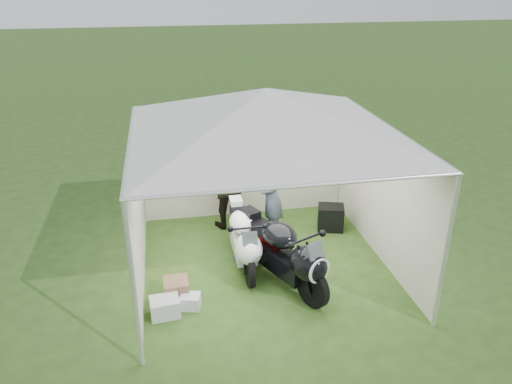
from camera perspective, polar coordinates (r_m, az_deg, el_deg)
The scene contains 11 objects.
ground at distance 8.55m, azimuth 1.01°, elevation -8.25°, with size 80.00×80.00×0.00m, color #2C481A.
canopy_tent at distance 7.52m, azimuth 1.10°, elevation 8.70°, with size 5.66×5.66×3.00m.
motorcycle_white at distance 8.24m, azimuth -1.41°, elevation -5.28°, with size 0.44×1.93×0.95m.
motorcycle_black at distance 7.73m, azimuth 3.41°, elevation -6.99°, with size 1.15×1.99×1.05m.
paddock_stand at distance 8.61m, azimuth -0.76°, elevation -6.68°, with size 0.45×0.28×0.34m, color #151DAD.
person_dark_jacket at distance 9.41m, azimuth -3.39°, elevation 1.19°, with size 0.89×0.69×1.83m, color black.
person_blue_jacket at distance 8.98m, azimuth 1.86°, elevation -0.55°, with size 0.60×0.40×1.66m, color slate.
equipment_box at distance 9.64m, azimuth 8.52°, elevation -2.91°, with size 0.48×0.38×0.48m, color black.
crate_0 at distance 7.46m, azimuth -10.37°, elevation -12.82°, with size 0.41×0.32×0.28m, color silver.
crate_1 at distance 7.74m, azimuth -9.08°, elevation -10.97°, with size 0.37×0.37×0.33m, color brown.
crate_2 at distance 7.57m, azimuth -7.51°, elevation -12.29°, with size 0.29×0.24×0.21m, color silver.
Camera 1 is at (-1.50, -7.07, 4.57)m, focal length 35.00 mm.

